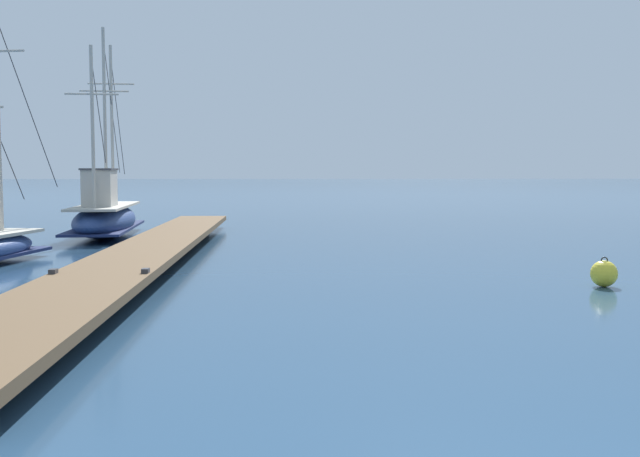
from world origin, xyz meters
TOP-DOWN VIEW (x-y plane):
  - floating_dock at (-6.26, 15.59)m, footprint 1.85×24.15m
  - fishing_boat_2 at (-9.14, 23.30)m, footprint 2.30×8.22m
  - mooring_buoy at (3.15, 11.75)m, footprint 0.51×0.51m

SIDE VIEW (x-z plane):
  - mooring_buoy at x=3.15m, z-range -0.04..0.55m
  - floating_dock at x=-6.26m, z-range 0.10..0.63m
  - fishing_boat_2 at x=-9.14m, z-range -2.83..4.26m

